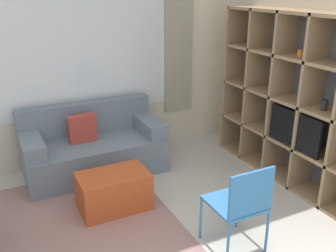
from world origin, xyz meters
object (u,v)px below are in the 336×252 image
at_px(shelving_unit, 297,101).
at_px(couch_main, 93,148).
at_px(ottoman, 114,191).
at_px(folding_chair, 241,202).

bearing_deg(shelving_unit, couch_main, 149.10).
distance_m(ottoman, folding_chair, 1.42).
xyz_separation_m(couch_main, folding_chair, (0.71, -2.12, 0.20)).
relative_size(ottoman, folding_chair, 0.84).
relative_size(shelving_unit, folding_chair, 2.73).
height_order(couch_main, ottoman, couch_main).
height_order(shelving_unit, ottoman, shelving_unit).
relative_size(shelving_unit, couch_main, 1.38).
bearing_deg(folding_chair, couch_main, -71.38).
xyz_separation_m(couch_main, ottoman, (-0.06, -0.96, -0.11)).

